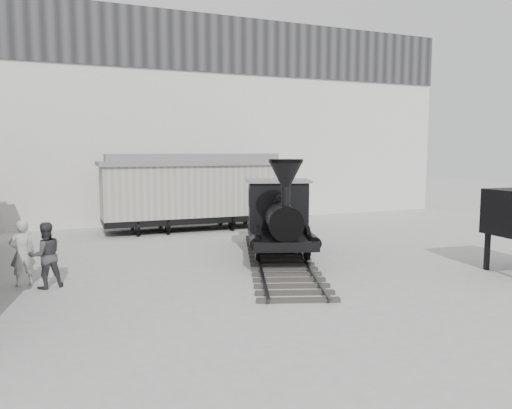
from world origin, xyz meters
name	(u,v)px	position (x,y,z in m)	size (l,w,h in m)	color
ground	(289,289)	(0.00, 0.00, 0.00)	(90.00, 90.00, 0.00)	#9E9E9B
north_wall	(166,119)	(0.00, 14.98, 5.55)	(34.00, 2.51, 11.00)	silver
locomotive	(278,222)	(1.52, 3.93, 1.29)	(5.40, 10.02, 3.49)	#34322D
boxcar	(195,190)	(0.47, 11.17, 1.93)	(9.09, 3.09, 3.69)	black
visitor_a	(22,253)	(-6.86, 3.28, 0.95)	(0.69, 0.46, 1.90)	#BBBBB6
visitor_b	(46,255)	(-6.26, 2.76, 0.93)	(0.91, 0.71, 1.87)	#3A3B3C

